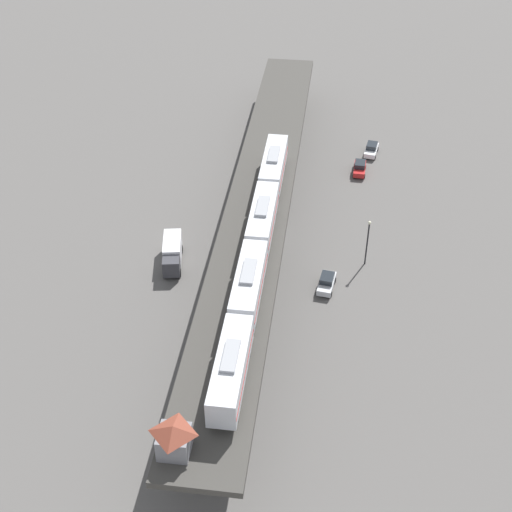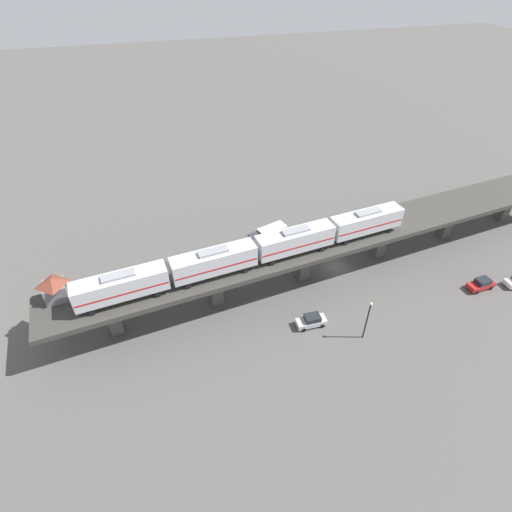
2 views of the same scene
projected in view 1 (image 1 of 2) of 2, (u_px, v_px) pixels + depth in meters
ground_plane at (260, 235)px, 100.60m from camera, size 400.00×400.00×0.00m
elevated_viaduct at (260, 199)px, 97.09m from camera, size 19.48×92.34×6.84m
subway_train at (256, 249)px, 82.59m from camera, size 8.82×49.77×4.45m
signal_hut at (174, 438)px, 62.38m from camera, size 3.59×3.59×3.40m
street_car_silver at (327, 282)px, 90.97m from camera, size 1.99×4.42×1.89m
street_car_red at (360, 168)px, 113.17m from camera, size 2.21×4.52×1.89m
street_car_white at (371, 149)px, 117.82m from camera, size 2.08×4.46×1.89m
delivery_truck at (172, 253)px, 94.45m from camera, size 4.25×7.54×3.20m
street_lamp at (368, 239)px, 92.93m from camera, size 0.44×0.44×6.94m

